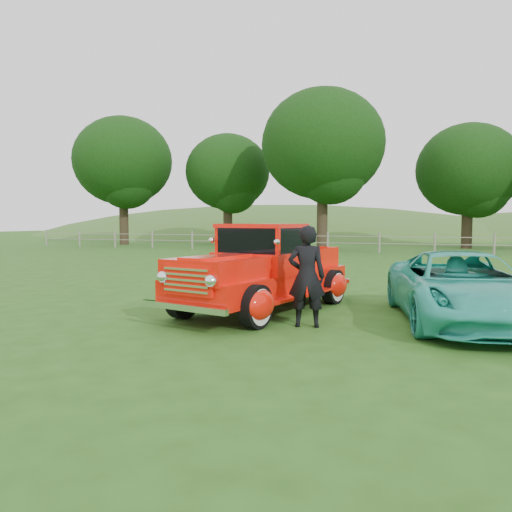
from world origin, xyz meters
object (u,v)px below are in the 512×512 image
(tree_far_west, at_px, (123,161))
(tree_near_east, at_px, (469,170))
(red_pickup, at_px, (263,272))
(man, at_px, (307,276))
(tree_mid_west, at_px, (228,172))
(tree_near_west, at_px, (323,145))
(teal_sedan, at_px, (462,288))

(tree_far_west, bearing_deg, tree_near_east, 6.84)
(red_pickup, bearing_deg, man, -31.11)
(tree_far_west, relative_size, tree_mid_west, 1.17)
(tree_near_west, distance_m, tree_near_east, 9.97)
(tree_far_west, relative_size, tree_near_west, 0.95)
(tree_far_west, height_order, teal_sedan, tree_far_west)
(red_pickup, xyz_separation_m, man, (1.22, -1.22, 0.08))
(tree_far_west, distance_m, tree_mid_west, 8.30)
(tree_near_east, height_order, man, tree_near_east)
(tree_far_west, bearing_deg, red_pickup, -50.32)
(tree_far_west, height_order, red_pickup, tree_far_west)
(tree_far_west, xyz_separation_m, teal_sedan, (23.49, -23.76, -5.84))
(tree_near_east, relative_size, man, 4.73)
(tree_far_west, relative_size, teal_sedan, 2.15)
(tree_near_east, xyz_separation_m, red_pickup, (-5.27, -26.78, -4.45))
(man, bearing_deg, tree_mid_west, -78.33)
(tree_near_east, height_order, red_pickup, tree_near_east)
(teal_sedan, bearing_deg, tree_mid_west, 109.13)
(tree_near_east, height_order, teal_sedan, tree_near_east)
(tree_near_east, bearing_deg, man, -98.24)
(tree_mid_west, bearing_deg, tree_far_west, -165.96)
(tree_mid_west, relative_size, teal_sedan, 1.83)
(tree_far_west, relative_size, man, 5.64)
(red_pickup, distance_m, man, 1.72)
(tree_far_west, distance_m, tree_near_east, 25.21)
(tree_mid_west, distance_m, red_pickup, 28.72)
(teal_sedan, bearing_deg, man, -165.98)
(tree_far_west, height_order, tree_mid_west, tree_far_west)
(teal_sedan, bearing_deg, tree_near_west, 96.32)
(tree_far_west, bearing_deg, tree_near_west, -3.58)
(tree_mid_west, xyz_separation_m, teal_sedan, (15.49, -25.76, -4.91))
(tree_far_west, height_order, tree_near_west, tree_near_west)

